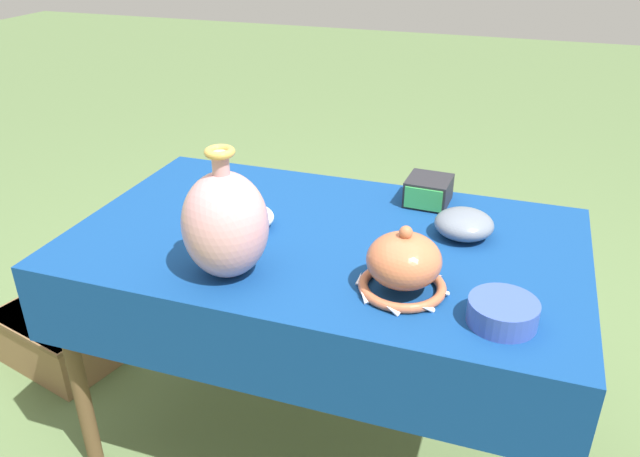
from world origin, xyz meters
name	(u,v)px	position (x,y,z in m)	size (l,w,h in m)	color
ground_plane	(324,432)	(0.00, 0.00, 0.00)	(14.00, 14.00, 0.00)	#567042
display_table	(323,259)	(0.00, -0.02, 0.63)	(1.31, 0.78, 0.69)	brown
vase_tall_bulbous	(225,224)	(-0.15, -0.25, 0.82)	(0.20, 0.20, 0.31)	#D19399
vase_dome_bell	(404,266)	(0.24, -0.19, 0.76)	(0.21, 0.21, 0.16)	#BC6642
mosaic_tile_box	(428,191)	(0.22, 0.29, 0.73)	(0.13, 0.14, 0.08)	#232328
bowl_shallow_slate	(464,224)	(0.34, 0.11, 0.73)	(0.15, 0.15, 0.07)	slate
bowl_shallow_ivory	(249,218)	(-0.21, -0.02, 0.72)	(0.14, 0.14, 0.06)	white
pot_squat_cobalt	(503,312)	(0.46, -0.25, 0.72)	(0.14, 0.14, 0.05)	#3851A8
wooden_crate	(62,334)	(-1.00, 0.04, 0.11)	(0.46, 0.38, 0.20)	olive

